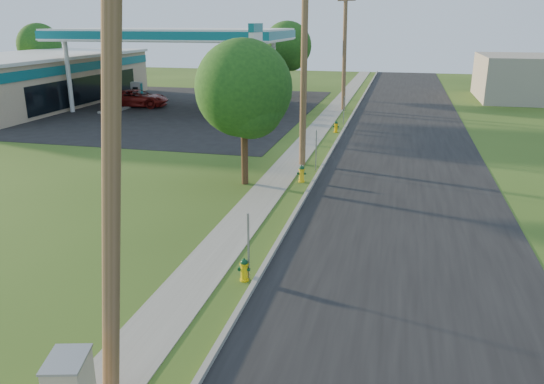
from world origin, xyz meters
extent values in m
plane|color=#2C4716|center=(0.00, 0.00, 0.00)|extent=(140.00, 140.00, 0.00)
cube|color=black|center=(4.50, 10.00, 0.01)|extent=(8.00, 120.00, 0.02)
cube|color=gray|center=(0.50, 10.00, 0.07)|extent=(0.15, 120.00, 0.15)
cube|color=gray|center=(-1.25, 10.00, 0.01)|extent=(1.50, 120.00, 0.03)
cube|color=black|center=(-16.00, 32.00, 0.01)|extent=(26.00, 28.00, 0.02)
cylinder|color=brown|center=(-0.60, -1.00, 4.75)|extent=(1.31, 0.32, 9.48)
cylinder|color=brown|center=(-0.60, 17.00, 4.90)|extent=(0.32, 0.32, 9.80)
cylinder|color=brown|center=(-0.60, 35.00, 4.75)|extent=(0.49, 0.32, 9.50)
cube|color=brown|center=(-0.60, 35.00, 8.50)|extent=(1.40, 0.10, 0.12)
cube|color=gray|center=(0.25, 4.20, 1.00)|extent=(0.05, 0.04, 2.00)
cube|color=gray|center=(0.25, 16.00, 1.00)|extent=(0.05, 0.04, 2.00)
cube|color=gray|center=(0.25, 28.20, 1.00)|extent=(0.05, 0.04, 2.00)
cylinder|color=silver|center=(-21.50, 28.70, 2.75)|extent=(0.36, 0.36, 5.50)
cylinder|color=silver|center=(-21.50, 35.30, 2.75)|extent=(0.36, 0.36, 5.50)
cylinder|color=silver|center=(-6.50, 28.70, 2.75)|extent=(0.36, 0.36, 5.50)
cylinder|color=silver|center=(-6.50, 35.30, 2.75)|extent=(0.36, 0.36, 5.50)
cube|color=silver|center=(-14.00, 32.00, 5.95)|extent=(18.00, 9.00, 0.90)
cube|color=#0B6470|center=(-14.00, 32.00, 5.95)|extent=(18.15, 9.15, 0.63)
cube|color=silver|center=(-14.00, 32.00, 5.63)|extent=(18.18, 9.18, 0.10)
cube|color=gray|center=(-18.50, 30.00, 0.09)|extent=(1.20, 3.20, 0.18)
cube|color=#9EA0A3|center=(-18.50, 30.00, 1.05)|extent=(0.90, 0.50, 1.70)
cube|color=#0B6470|center=(-18.50, 30.00, 1.05)|extent=(0.94, 0.40, 1.50)
cube|color=black|center=(-18.50, 29.73, 1.30)|extent=(0.50, 0.02, 0.40)
cube|color=gray|center=(-9.50, 30.00, 0.09)|extent=(1.20, 3.20, 0.18)
cube|color=#9EA0A3|center=(-9.50, 30.00, 1.05)|extent=(0.90, 0.50, 1.70)
cube|color=#0B6470|center=(-9.50, 30.00, 1.05)|extent=(0.94, 0.40, 1.50)
cube|color=black|center=(-9.50, 29.73, 1.30)|extent=(0.50, 0.02, 0.40)
cube|color=gray|center=(-18.50, 34.00, 0.09)|extent=(1.20, 3.20, 0.18)
cube|color=#9EA0A3|center=(-18.50, 34.00, 1.05)|extent=(0.90, 0.50, 1.70)
cube|color=#0B6470|center=(-18.50, 34.00, 1.05)|extent=(0.94, 0.40, 1.50)
cube|color=black|center=(-18.50, 33.73, 1.30)|extent=(0.50, 0.02, 0.40)
cube|color=gray|center=(-9.50, 34.00, 0.09)|extent=(1.20, 3.20, 0.18)
cube|color=#9EA0A3|center=(-9.50, 34.00, 1.05)|extent=(0.90, 0.50, 1.70)
cube|color=#0B6470|center=(-9.50, 34.00, 1.05)|extent=(0.94, 0.40, 1.50)
cube|color=black|center=(-9.50, 33.73, 1.30)|extent=(0.50, 0.02, 0.40)
cube|color=tan|center=(-27.00, 32.00, 2.00)|extent=(10.00, 22.00, 4.00)
cube|color=#0B6470|center=(-21.98, 32.00, 3.30)|extent=(0.06, 22.00, 0.70)
cube|color=black|center=(-21.97, 32.00, 1.40)|extent=(0.06, 16.06, 2.20)
cube|color=silver|center=(-27.00, 32.00, 4.12)|extent=(10.40, 22.40, 0.25)
cylinder|color=gray|center=(-4.50, 22.50, 2.50)|extent=(0.24, 0.24, 5.00)
cube|color=silver|center=(-4.50, 22.50, 5.80)|extent=(0.30, 2.00, 2.00)
cube|color=#0B6470|center=(-4.50, 22.50, 6.60)|extent=(0.34, 2.04, 0.50)
cylinder|color=#372415|center=(-2.49, 13.12, 1.63)|extent=(0.30, 0.30, 3.27)
sphere|color=#1B4215|center=(-2.49, 13.12, 4.25)|extent=(4.18, 4.18, 4.18)
sphere|color=#1B4215|center=(-2.09, 12.82, 3.59)|extent=(2.87, 2.87, 2.87)
cylinder|color=#372415|center=(-6.85, 42.42, 1.81)|extent=(0.30, 0.30, 3.62)
sphere|color=#1B4215|center=(-6.85, 42.42, 4.71)|extent=(4.63, 4.63, 4.63)
sphere|color=#1B4215|center=(-6.45, 42.12, 3.98)|extent=(3.18, 3.18, 3.18)
cylinder|color=#372415|center=(-33.29, 41.47, 1.75)|extent=(0.30, 0.30, 3.51)
sphere|color=#1B4215|center=(-33.29, 41.47, 4.56)|extent=(4.49, 4.49, 4.49)
sphere|color=#1B4215|center=(-32.89, 41.17, 3.86)|extent=(3.09, 3.09, 3.09)
cylinder|color=#DABA0B|center=(0.14, 4.13, 0.03)|extent=(0.26, 0.26, 0.06)
cylinder|color=#DABA0B|center=(0.14, 4.13, 0.28)|extent=(0.20, 0.20, 0.55)
cylinder|color=#DABA0B|center=(0.14, 4.13, 0.52)|extent=(0.26, 0.26, 0.04)
sphere|color=#0B391C|center=(0.14, 4.13, 0.55)|extent=(0.21, 0.21, 0.21)
cylinder|color=#0B391C|center=(0.14, 4.13, 0.66)|extent=(0.05, 0.05, 0.06)
cylinder|color=#0B391C|center=(0.14, 4.00, 0.35)|extent=(0.10, 0.11, 0.10)
cylinder|color=#0B391C|center=(0.01, 4.12, 0.35)|extent=(0.09, 0.09, 0.08)
cylinder|color=#0B391C|center=(0.27, 4.13, 0.35)|extent=(0.09, 0.09, 0.08)
cylinder|color=gold|center=(-0.07, 13.97, 0.03)|extent=(0.30, 0.30, 0.06)
cylinder|color=gold|center=(-0.07, 13.97, 0.32)|extent=(0.23, 0.23, 0.63)
cylinder|color=gold|center=(-0.07, 13.97, 0.59)|extent=(0.30, 0.30, 0.04)
sphere|color=#0E3B1D|center=(-0.07, 13.97, 0.63)|extent=(0.24, 0.24, 0.24)
cylinder|color=#0E3B1D|center=(-0.07, 13.97, 0.76)|extent=(0.05, 0.05, 0.06)
cylinder|color=#0E3B1D|center=(-0.06, 13.83, 0.40)|extent=(0.13, 0.14, 0.12)
cylinder|color=#0E3B1D|center=(-0.22, 13.96, 0.40)|extent=(0.11, 0.10, 0.10)
cylinder|color=#0E3B1D|center=(0.08, 13.99, 0.40)|extent=(0.11, 0.10, 0.10)
cylinder|color=#EAAC06|center=(0.05, 25.58, 0.03)|extent=(0.28, 0.28, 0.06)
cylinder|color=#EAAC06|center=(0.05, 25.58, 0.30)|extent=(0.22, 0.22, 0.61)
cylinder|color=#EAAC06|center=(0.05, 25.58, 0.57)|extent=(0.28, 0.28, 0.04)
sphere|color=#0A3519|center=(0.05, 25.58, 0.61)|extent=(0.23, 0.23, 0.23)
cylinder|color=#0A3519|center=(0.05, 25.58, 0.73)|extent=(0.05, 0.05, 0.06)
cylinder|color=#0A3519|center=(0.03, 25.44, 0.39)|extent=(0.13, 0.14, 0.11)
cylinder|color=#0A3519|center=(-0.09, 25.60, 0.39)|extent=(0.11, 0.10, 0.09)
cylinder|color=#0A3519|center=(0.19, 25.56, 0.39)|extent=(0.11, 0.10, 0.09)
cube|color=gray|center=(-1.17, -2.09, 1.48)|extent=(0.87, 1.02, 0.04)
imported|color=maroon|center=(-17.72, 32.45, 0.73)|extent=(5.54, 3.16, 1.46)
camera|label=1|loc=(4.07, -8.76, 6.98)|focal=35.00mm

